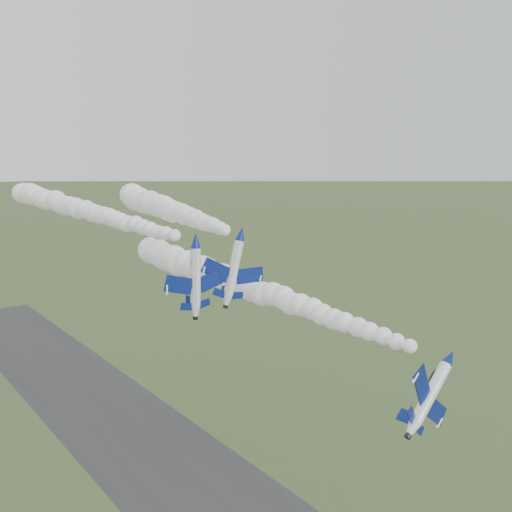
{
  "coord_description": "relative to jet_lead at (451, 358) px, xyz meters",
  "views": [
    {
      "loc": [
        -43.83,
        -46.61,
        54.69
      ],
      "look_at": [
        3.37,
        14.33,
        40.25
      ],
      "focal_mm": 40.0,
      "sensor_mm": 36.0,
      "label": 1
    }
  ],
  "objects": [
    {
      "name": "runway",
      "position": [
        -12.67,
        40.7,
        -30.82
      ],
      "size": [
        24.0,
        260.0,
        0.04
      ],
      "primitive_type": "cube",
      "color": "#2F2F32",
      "rests_on": "ground"
    },
    {
      "name": "smoke_trail_jet_lead",
      "position": [
        -2.83,
        34.8,
        2.14
      ],
      "size": [
        11.83,
        64.63,
        5.34
      ],
      "primitive_type": null,
      "rotation": [
        0.0,
        0.0,
        0.1
      ],
      "color": "white"
    },
    {
      "name": "jet_pair_left",
      "position": [
        -15.31,
        30.83,
        11.46
      ],
      "size": [
        10.4,
        12.44,
        3.07
      ],
      "rotation": [
        0.0,
        0.03,
        0.07
      ],
      "color": "white"
    },
    {
      "name": "smoke_trail_jet_pair_left",
      "position": [
        -18.08,
        65.48,
        13.05
      ],
      "size": [
        8.65,
        63.12,
        4.51
      ],
      "primitive_type": null,
      "rotation": [
        0.0,
        0.0,
        0.07
      ],
      "color": "white"
    },
    {
      "name": "jet_lead",
      "position": [
        0.0,
        0.0,
        0.0
      ],
      "size": [
        6.59,
        12.12,
        7.81
      ],
      "rotation": [
        0.0,
        0.89,
        0.1
      ],
      "color": "white"
    },
    {
      "name": "jet_pair_right",
      "position": [
        -7.7,
        30.56,
        11.78
      ],
      "size": [
        10.14,
        12.37,
        3.69
      ],
      "rotation": [
        0.0,
        0.24,
        -0.14
      ],
      "color": "white"
    },
    {
      "name": "smoke_trail_jet_pair_right",
      "position": [
        -3.31,
        59.84,
        12.58
      ],
      "size": [
        12.74,
        53.89,
        5.43
      ],
      "primitive_type": null,
      "rotation": [
        0.0,
        0.0,
        -0.14
      ],
      "color": "white"
    }
  ]
}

